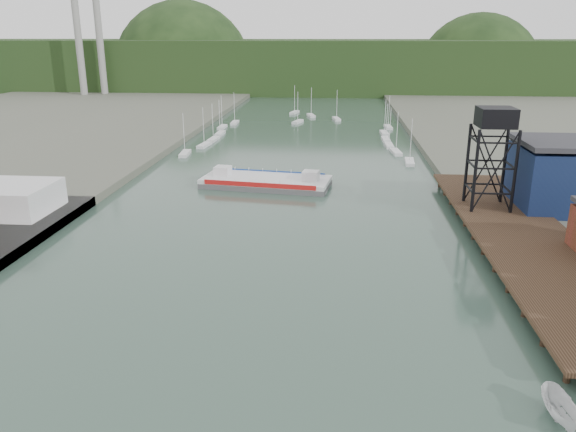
# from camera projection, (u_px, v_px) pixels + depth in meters

# --- Properties ---
(east_pier) EXTENTS (14.00, 70.00, 2.45)m
(east_pier) POSITION_uv_depth(u_px,v_px,m) (523.00, 235.00, 79.15)
(east_pier) COLOR black
(east_pier) RESTS_ON ground
(lift_tower) EXTENTS (6.50, 6.50, 16.00)m
(lift_tower) POSITION_uv_depth(u_px,v_px,m) (495.00, 124.00, 87.39)
(lift_tower) COLOR black
(lift_tower) RESTS_ON east_pier
(marina_sailboats) EXTENTS (57.71, 92.65, 0.90)m
(marina_sailboats) POSITION_uv_depth(u_px,v_px,m) (303.00, 132.00, 171.28)
(marina_sailboats) COLOR silver
(marina_sailboats) RESTS_ON ground
(smokestacks) EXTENTS (11.20, 8.20, 60.00)m
(smokestacks) POSITION_uv_depth(u_px,v_px,m) (88.00, 32.00, 260.11)
(smokestacks) COLOR gray
(smokestacks) RESTS_ON ground
(distant_hills) EXTENTS (500.00, 120.00, 80.00)m
(distant_hills) POSITION_uv_depth(u_px,v_px,m) (314.00, 68.00, 322.86)
(distant_hills) COLOR black
(distant_hills) RESTS_ON ground
(chain_ferry) EXTENTS (26.24, 13.43, 3.61)m
(chain_ferry) POSITION_uv_depth(u_px,v_px,m) (266.00, 181.00, 111.62)
(chain_ferry) COLOR #535356
(chain_ferry) RESTS_ON ground
(motorboat) EXTENTS (2.37, 5.63, 2.13)m
(motorboat) POSITION_uv_depth(u_px,v_px,m) (562.00, 410.00, 43.62)
(motorboat) COLOR silver
(motorboat) RESTS_ON ground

